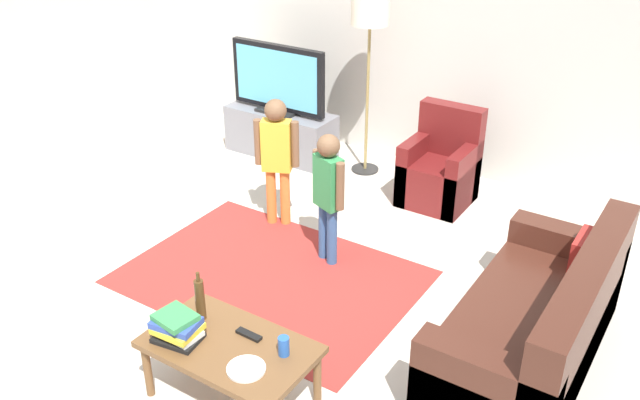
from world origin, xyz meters
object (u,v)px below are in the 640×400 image
tv (278,79)px  coffee_table (230,351)px  tv_stand (281,134)px  book_stack (177,327)px  tv_remote (249,335)px  armchair (441,171)px  floor_lamp (370,20)px  plate (246,369)px  soda_can (284,346)px  child_center (328,187)px  couch (541,328)px  bottle (200,299)px  child_near_tv (277,151)px

tv → coffee_table: (1.91, -3.11, -0.48)m
tv_stand → book_stack: (1.62, -3.26, 0.26)m
book_stack → tv_remote: (0.34, 0.24, -0.07)m
armchair → floor_lamp: floor_lamp is taller
book_stack → plate: 0.51m
coffee_table → soda_can: 0.35m
child_center → book_stack: child_center is taller
couch → coffee_table: couch is taller
tv_stand → tv_remote: size_ratio=7.06×
floor_lamp → bottle: bearing=-78.5°
book_stack → plate: (0.51, 0.00, -0.08)m
armchair → soda_can: armchair is taller
tv → child_center: size_ratio=1.00×
couch → soda_can: size_ratio=15.00×
child_near_tv → tv_stand: bearing=125.1°
floor_lamp → tv_remote: 3.50m
armchair → child_center: size_ratio=0.82×
child_center → soda_can: child_center is taller
bottle → armchair: bearing=85.0°
tv_stand → armchair: 1.87m
armchair → tv_remote: armchair is taller
armchair → plate: bearing=-85.4°
coffee_table → plate: 0.26m
book_stack → bottle: bearing=93.5°
armchair → soda_can: size_ratio=7.50×
tv_remote → soda_can: soda_can is taller
armchair → plate: 3.23m
child_center → book_stack: bearing=-87.8°
coffee_table → book_stack: size_ratio=3.29×
floor_lamp → bottle: (0.65, -3.19, -0.98)m
child_center → tv_remote: 1.58m
armchair → coffee_table: (0.04, -3.10, 0.07)m
tv → tv_remote: bearing=-56.8°
tv_stand → book_stack: book_stack is taller
armchair → floor_lamp: 1.56m
couch → plate: bearing=-130.6°
bottle → tv_remote: bottle is taller
tv_remote → floor_lamp: bearing=108.8°
tv_stand → child_near_tv: child_near_tv is taller
armchair → child_near_tv: size_ratio=0.78×
child_near_tv → child_center: 0.75m
bottle → coffee_table: bearing=-18.4°
tv_stand → couch: bearing=-28.5°
armchair → bottle: 3.02m
child_center → plate: (0.57, -1.75, -0.23)m
tv_stand → tv: size_ratio=1.09×
tv → armchair: 1.95m
child_center → floor_lamp: bearing=109.8°
child_near_tv → child_center: (0.70, -0.28, -0.03)m
floor_lamp → soda_can: 3.59m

